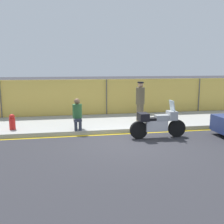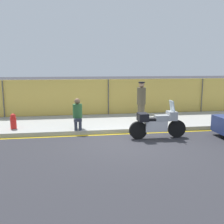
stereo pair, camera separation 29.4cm
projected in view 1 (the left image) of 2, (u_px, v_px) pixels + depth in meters
ground_plane at (128, 142)px, 9.61m from camera, size 120.00×120.00×0.00m
sidewalk at (113, 122)px, 12.60m from camera, size 40.17×3.55×0.17m
curb_paint_stripe at (121, 134)px, 10.81m from camera, size 40.17×0.18×0.01m
storefront_fence at (106, 98)px, 14.24m from camera, size 38.16×0.17×2.07m
motorcycle at (158, 123)px, 10.14m from camera, size 2.25×0.51×1.46m
officer_standing at (140, 101)px, 12.44m from camera, size 0.41×0.41×1.86m
person_seated_on_curb at (77, 112)px, 10.87m from camera, size 0.39×0.66×1.27m
fire_hydrant at (12, 122)px, 10.82m from camera, size 0.25×0.31×0.64m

